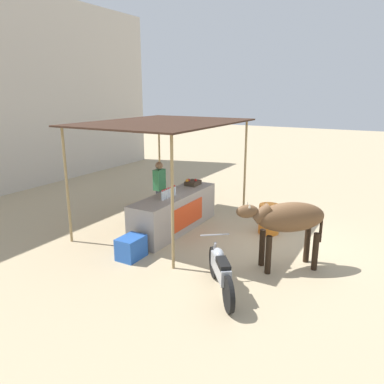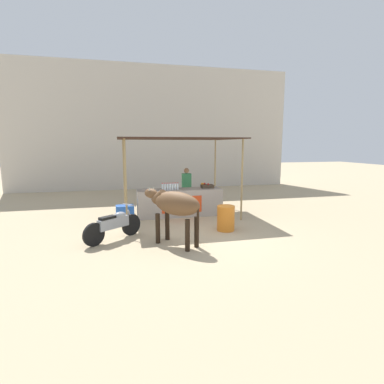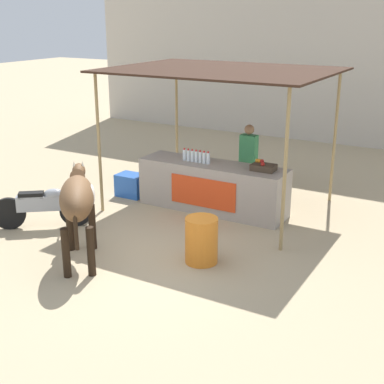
% 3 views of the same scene
% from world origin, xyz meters
% --- Properties ---
extents(ground_plane, '(60.00, 60.00, 0.00)m').
position_xyz_m(ground_plane, '(0.00, 0.00, 0.00)').
color(ground_plane, tan).
extents(stall_counter, '(3.00, 0.82, 0.96)m').
position_xyz_m(stall_counter, '(0.00, 2.20, 0.48)').
color(stall_counter, '#9E9389').
rests_on(stall_counter, ground).
extents(stall_awning, '(4.20, 3.20, 2.76)m').
position_xyz_m(stall_awning, '(0.00, 2.50, 2.65)').
color(stall_awning, '#382319').
rests_on(stall_awning, ground).
extents(water_bottle_row, '(0.61, 0.07, 0.25)m').
position_xyz_m(water_bottle_row, '(-0.35, 2.15, 1.07)').
color(water_bottle_row, silver).
rests_on(water_bottle_row, stall_counter).
extents(fruit_crate, '(0.44, 0.32, 0.18)m').
position_xyz_m(fruit_crate, '(1.03, 2.26, 1.03)').
color(fruit_crate, '#3F3326').
rests_on(fruit_crate, stall_counter).
extents(vendor_behind_counter, '(0.34, 0.22, 1.65)m').
position_xyz_m(vendor_behind_counter, '(0.42, 2.95, 0.85)').
color(vendor_behind_counter, '#383842').
rests_on(vendor_behind_counter, ground).
extents(cooler_box, '(0.60, 0.44, 0.48)m').
position_xyz_m(cooler_box, '(-1.93, 2.10, 0.24)').
color(cooler_box, blue).
rests_on(cooler_box, ground).
extents(water_barrel, '(0.52, 0.52, 0.75)m').
position_xyz_m(water_barrel, '(0.95, 0.01, 0.37)').
color(water_barrel, orange).
rests_on(water_barrel, ground).
extents(cow, '(1.42, 1.65, 1.44)m').
position_xyz_m(cow, '(-0.74, -0.89, 1.03)').
color(cow, brown).
rests_on(cow, ground).
extents(motorcycle_parked, '(1.48, 1.16, 0.90)m').
position_xyz_m(motorcycle_parked, '(-2.25, -0.16, 0.43)').
color(motorcycle_parked, black).
rests_on(motorcycle_parked, ground).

